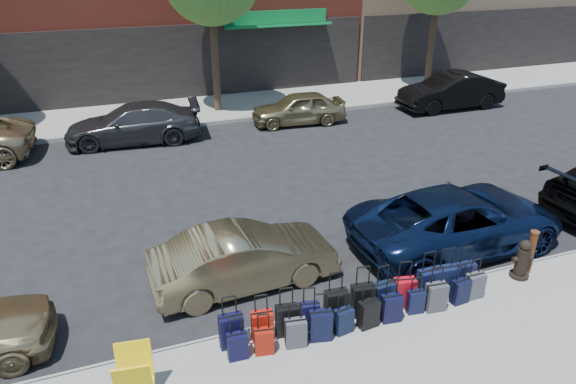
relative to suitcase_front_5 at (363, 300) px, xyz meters
name	(u,v)px	position (x,y,z in m)	size (l,w,h in m)	color
ground	(278,212)	(-0.06, 4.81, -0.48)	(120.00, 120.00, 0.00)	black
sidewalk_near	(405,381)	(-0.06, -1.69, -0.41)	(60.00, 4.00, 0.15)	gray
sidewalk_far	(205,109)	(-0.06, 14.81, -0.41)	(60.00, 4.00, 0.15)	gray
curb_near	(351,308)	(-0.06, 0.33, -0.41)	(60.00, 0.08, 0.15)	gray
curb_far	(215,123)	(-0.06, 12.79, -0.41)	(60.00, 0.08, 0.15)	gray
suitcase_front_0	(231,331)	(-2.57, 0.03, -0.01)	(0.44, 0.26, 1.03)	black
suitcase_front_1	(262,326)	(-2.01, 0.01, -0.04)	(0.41, 0.25, 0.93)	#A4160A
suitcase_front_2	(287,320)	(-1.55, -0.03, -0.02)	(0.44, 0.28, 0.99)	black
suitcase_front_3	(309,315)	(-1.10, 0.00, -0.06)	(0.39, 0.26, 0.87)	black
suitcase_front_4	(336,306)	(-0.54, 0.03, 0.00)	(0.45, 0.27, 1.05)	black
suitcase_front_5	(363,300)	(0.00, 0.00, 0.00)	(0.47, 0.30, 1.06)	black
suitcase_front_6	(383,297)	(0.44, -0.01, -0.02)	(0.42, 0.25, 0.99)	black
suitcase_front_7	(404,293)	(0.89, -0.04, -0.02)	(0.45, 0.31, 1.00)	#A70A16
suitcase_front_8	(428,284)	(1.47, 0.01, 0.00)	(0.44, 0.24, 1.06)	black
suitcase_front_9	(446,281)	(1.86, -0.02, 0.00)	(0.47, 0.29, 1.07)	black
suitcase_front_10	(465,275)	(2.39, 0.06, -0.04)	(0.40, 0.23, 0.95)	black
suitcase_back_0	(237,346)	(-2.55, -0.31, -0.08)	(0.35, 0.22, 0.82)	black
suitcase_back_1	(264,341)	(-2.08, -0.34, -0.08)	(0.36, 0.25, 0.80)	maroon
suitcase_back_2	(296,333)	(-1.50, -0.36, -0.06)	(0.40, 0.27, 0.89)	#3A3A3F
suitcase_back_3	(321,325)	(-1.02, -0.35, -0.04)	(0.44, 0.31, 0.95)	black
suitcase_back_4	(343,321)	(-0.56, -0.33, -0.08)	(0.37, 0.25, 0.82)	black
suitcase_back_5	(368,314)	(-0.05, -0.34, -0.05)	(0.40, 0.26, 0.90)	black
suitcase_back_6	(391,308)	(0.44, -0.34, -0.05)	(0.40, 0.26, 0.90)	black
suitcase_back_7	(415,302)	(1.00, -0.28, -0.09)	(0.35, 0.23, 0.78)	black
suitcase_back_8	(436,297)	(1.41, -0.35, -0.04)	(0.42, 0.27, 0.95)	#37373C
suitcase_back_9	(460,291)	(2.00, -0.33, -0.07)	(0.36, 0.23, 0.84)	black
suitcase_back_10	(475,286)	(2.37, -0.28, -0.06)	(0.37, 0.21, 0.88)	#3D3D42
fire_hydrant	(522,260)	(3.77, -0.02, 0.08)	(0.46, 0.40, 0.89)	black
bollard	(531,251)	(4.04, 0.05, 0.19)	(0.19, 0.19, 1.02)	#38190C
display_rack	(135,379)	(-4.26, -0.71, 0.15)	(0.62, 0.67, 0.98)	yellow
car_near_1	(245,258)	(-1.79, 1.94, 0.17)	(1.38, 3.95, 1.30)	#94855B
car_near_2	(457,219)	(3.37, 1.70, 0.24)	(2.41, 5.23, 1.45)	#0C1939
car_far_1	(133,124)	(-3.26, 11.85, 0.22)	(1.96, 4.83, 1.40)	#38373A
car_far_2	(298,108)	(3.20, 11.80, 0.16)	(1.52, 3.78, 1.29)	#8E8157
car_far_3	(451,91)	(10.27, 11.52, 0.29)	(1.63, 4.66, 1.54)	black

